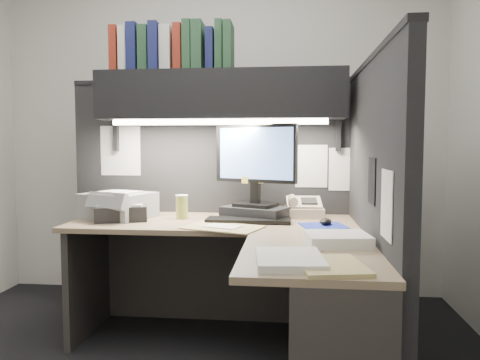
% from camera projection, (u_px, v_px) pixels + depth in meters
% --- Properties ---
extents(wall_back, '(3.50, 0.04, 2.70)m').
position_uv_depth(wall_back, '(220.00, 125.00, 3.73)').
color(wall_back, silver).
rests_on(wall_back, floor).
extents(partition_back, '(1.90, 0.06, 1.60)m').
position_uv_depth(partition_back, '(212.00, 202.00, 3.20)').
color(partition_back, black).
rests_on(partition_back, floor).
extents(partition_right, '(0.06, 1.50, 1.60)m').
position_uv_depth(partition_right, '(373.00, 222.00, 2.36)').
color(partition_right, black).
rests_on(partition_right, floor).
extents(desk, '(1.70, 1.53, 0.73)m').
position_uv_depth(desk, '(261.00, 299.00, 2.26)').
color(desk, '#836B53').
rests_on(desk, floor).
extents(overhead_shelf, '(1.55, 0.34, 0.30)m').
position_uv_depth(overhead_shelf, '(222.00, 96.00, 2.96)').
color(overhead_shelf, black).
rests_on(overhead_shelf, partition_back).
extents(task_light_tube, '(1.32, 0.04, 0.04)m').
position_uv_depth(task_light_tube, '(218.00, 122.00, 2.84)').
color(task_light_tube, white).
rests_on(task_light_tube, overhead_shelf).
extents(monitor, '(0.52, 0.37, 0.59)m').
position_uv_depth(monitor, '(256.00, 182.00, 2.90)').
color(monitor, black).
rests_on(monitor, desk).
extents(keyboard, '(0.50, 0.17, 0.02)m').
position_uv_depth(keyboard, '(249.00, 220.00, 2.78)').
color(keyboard, black).
rests_on(keyboard, desk).
extents(mousepad, '(0.29, 0.27, 0.00)m').
position_uv_depth(mousepad, '(323.00, 226.00, 2.65)').
color(mousepad, '#1B2A97').
rests_on(mousepad, desk).
extents(mouse, '(0.10, 0.12, 0.04)m').
position_uv_depth(mouse, '(326.00, 222.00, 2.67)').
color(mouse, black).
rests_on(mouse, mousepad).
extents(telephone, '(0.26, 0.27, 0.10)m').
position_uv_depth(telephone, '(304.00, 209.00, 3.01)').
color(telephone, beige).
rests_on(telephone, desk).
extents(coffee_cup, '(0.09, 0.09, 0.14)m').
position_uv_depth(coffee_cup, '(182.00, 208.00, 2.91)').
color(coffee_cup, tan).
rests_on(coffee_cup, desk).
extents(printer, '(0.48, 0.45, 0.16)m').
position_uv_depth(printer, '(118.00, 205.00, 2.96)').
color(printer, gray).
rests_on(printer, desk).
extents(notebook_stack, '(0.37, 0.34, 0.09)m').
position_uv_depth(notebook_stack, '(121.00, 213.00, 2.87)').
color(notebook_stack, black).
rests_on(notebook_stack, desk).
extents(open_folder, '(0.48, 0.39, 0.01)m').
position_uv_depth(open_folder, '(223.00, 227.00, 2.59)').
color(open_folder, tan).
rests_on(open_folder, desk).
extents(paper_stack_a, '(0.31, 0.27, 0.05)m').
position_uv_depth(paper_stack_a, '(338.00, 239.00, 2.15)').
color(paper_stack_a, white).
rests_on(paper_stack_a, desk).
extents(paper_stack_b, '(0.29, 0.34, 0.03)m').
position_uv_depth(paper_stack_b, '(289.00, 260.00, 1.81)').
color(paper_stack_b, white).
rests_on(paper_stack_b, desk).
extents(manila_stack, '(0.29, 0.34, 0.02)m').
position_uv_depth(manila_stack, '(331.00, 266.00, 1.75)').
color(manila_stack, tan).
rests_on(manila_stack, desk).
extents(binder_row, '(0.77, 0.26, 0.31)m').
position_uv_depth(binder_row, '(172.00, 49.00, 2.98)').
color(binder_row, maroon).
rests_on(binder_row, overhead_shelf).
extents(pinned_papers, '(1.76, 1.31, 0.51)m').
position_uv_depth(pinned_papers, '(267.00, 168.00, 2.78)').
color(pinned_papers, white).
rests_on(pinned_papers, partition_back).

